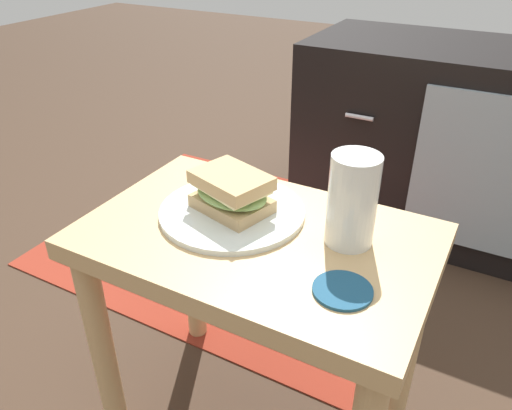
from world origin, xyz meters
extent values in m
cube|color=tan|center=(0.00, 0.00, 0.44)|extent=(0.56, 0.36, 0.04)
cylinder|color=tan|center=(-0.25, -0.14, 0.21)|extent=(0.04, 0.04, 0.43)
cylinder|color=tan|center=(-0.25, 0.14, 0.21)|extent=(0.04, 0.04, 0.43)
cylinder|color=tan|center=(0.25, 0.14, 0.21)|extent=(0.04, 0.04, 0.43)
cube|color=black|center=(0.20, 0.95, 0.29)|extent=(0.96, 0.44, 0.58)
cube|color=#8C9EA8|center=(0.32, 0.72, 0.30)|extent=(0.43, 0.01, 0.44)
cylinder|color=silver|center=(-0.06, 0.72, 0.41)|extent=(0.08, 0.01, 0.01)
cylinder|color=silver|center=(-0.06, 0.72, 0.19)|extent=(0.08, 0.01, 0.01)
cube|color=maroon|center=(-0.34, 0.54, 0.00)|extent=(1.11, 0.89, 0.01)
cube|color=#BA5B4C|center=(-0.34, 0.54, 0.01)|extent=(0.91, 0.73, 0.00)
cylinder|color=silver|center=(-0.06, 0.03, 0.47)|extent=(0.25, 0.25, 0.01)
cube|color=tan|center=(-0.06, 0.03, 0.48)|extent=(0.14, 0.12, 0.02)
ellipsoid|color=#8CB260|center=(-0.06, 0.03, 0.50)|extent=(0.15, 0.13, 0.02)
cube|color=beige|center=(-0.06, 0.03, 0.51)|extent=(0.13, 0.12, 0.01)
cube|color=tan|center=(-0.06, 0.03, 0.53)|extent=(0.14, 0.12, 0.02)
cylinder|color=silver|center=(0.14, 0.05, 0.53)|extent=(0.07, 0.07, 0.15)
cylinder|color=#B26014|center=(0.14, 0.05, 0.52)|extent=(0.07, 0.07, 0.12)
cylinder|color=white|center=(0.14, 0.05, 0.59)|extent=(0.07, 0.07, 0.01)
cylinder|color=navy|center=(0.17, -0.07, 0.46)|extent=(0.08, 0.08, 0.01)
camera|label=1|loc=(0.32, -0.59, 0.90)|focal=35.10mm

